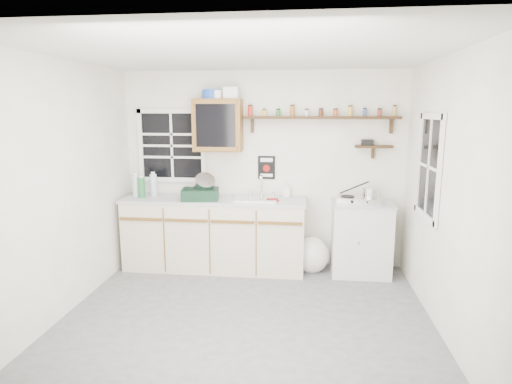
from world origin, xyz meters
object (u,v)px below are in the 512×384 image
Objects in this scene: right_cabinet at (361,238)px; upper_cabinet at (218,125)px; spice_shelf at (320,117)px; hotplate at (359,199)px; main_cabinet at (215,233)px; dish_rack at (202,191)px.

upper_cabinet is (-1.80, 0.12, 1.37)m from right_cabinet.
spice_shelf is 1.12m from hotplate.
right_cabinet is (1.83, 0.03, -0.01)m from main_cabinet.
main_cabinet is at bearing -103.68° from upper_cabinet.
dish_rack is at bearing -124.94° from upper_cabinet.
dish_rack is at bearing -167.71° from spice_shelf.
dish_rack is (-1.43, -0.31, -0.90)m from spice_shelf.
spice_shelf reaches higher than hotplate.
hotplate is at bearing -4.52° from upper_cabinet.
right_cabinet is at bearing 27.63° from hotplate.
main_cabinet is at bearing -170.69° from spice_shelf.
hotplate is (1.92, 0.10, -0.08)m from dish_rack.
right_cabinet is 2.06m from dish_rack.
hotplate is at bearing 0.17° from main_cabinet.
upper_cabinet is at bearing 76.32° from main_cabinet.
hotplate reaches higher than main_cabinet.
right_cabinet is 0.48× the size of spice_shelf.
upper_cabinet reaches higher than main_cabinet.
right_cabinet is 1.40× the size of upper_cabinet.
hotplate is (1.79, 0.01, 0.48)m from main_cabinet.
main_cabinet is 1.21× the size of spice_shelf.
right_cabinet is 1.67× the size of hotplate.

